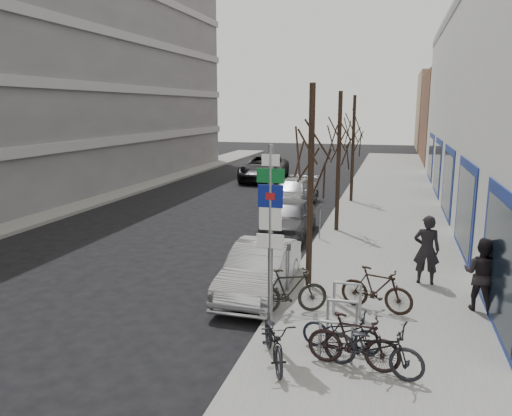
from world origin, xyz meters
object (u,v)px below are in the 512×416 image
Objects in this scene: bike_mid_inner at (289,290)px; bike_far_inner at (376,289)px; meter_front at (289,262)px; parked_car_mid at (289,218)px; parked_car_front at (260,269)px; bike_rack at (342,314)px; pedestrian_near at (427,250)px; bike_near_right at (354,341)px; bike_mid_curb at (342,328)px; bike_far_curb at (373,343)px; meter_mid at (320,218)px; meter_back at (337,194)px; tree_far at (354,123)px; parked_car_back at (292,193)px; tree_mid at (340,129)px; pedestrian_far at (482,274)px; bike_near_left at (274,335)px; lane_car at (264,168)px; highway_sign_pole at (270,233)px; tree_near at (312,139)px.

bike_mid_inner reaches higher than bike_far_inner.
meter_front is 0.30× the size of parked_car_mid.
meter_front is 0.79m from parked_car_front.
bike_rack is 4.36m from pedestrian_near.
bike_far_inner is at bearing 0.71° from bike_near_right.
meter_front reaches higher than bike_mid_curb.
bike_near_right is 0.36m from bike_far_curb.
meter_mid is at bearing -47.80° from pedestrian_near.
meter_mid is 0.31× the size of parked_car_front.
parked_car_mid is (-1.30, -4.80, -0.20)m from meter_back.
bike_near_right is (1.53, -17.10, -3.42)m from tree_far.
meter_front is 5.50m from meter_mid.
tree_mid is at bearing -55.22° from parked_car_back.
pedestrian_far is (3.00, 2.35, 0.39)m from bike_rack.
bike_near_right is (1.53, -10.60, -3.42)m from tree_mid.
tree_mid reaches higher than bike_near_left.
tree_far reaches higher than bike_mid_curb.
tree_mid reaches higher than parked_car_front.
bike_mid_inner is 0.40× the size of parked_car_back.
bike_rack is at bearing -76.78° from lane_car.
pedestrian_far is (4.32, 1.41, 0.34)m from bike_mid_inner.
meter_back reaches higher than parked_car_front.
bike_mid_inner is 7.83m from parked_car_mid.
tree_far is 1.20× the size of parked_car_back.
pedestrian_near is at bearing 54.43° from highway_sign_pole.
tree_near is 13.00m from tree_far.
pedestrian_far reaches higher than bike_mid_inner.
tree_mid is 1.31× the size of parked_car_mid.
bike_mid_inner is 0.30× the size of lane_car.
pedestrian_near is (3.04, -11.97, -3.00)m from tree_far.
bike_mid_curb is at bearing -82.87° from tree_mid.
highway_sign_pole is at bearing -71.11° from parked_car_front.
parked_car_mid reaches higher than meter_front.
highway_sign_pole is at bearing -85.25° from meter_front.
bike_near_right is 4.44m from parked_car_front.
bike_far_inner is 22.78m from lane_car.
tree_mid is at bearing 80.33° from parked_car_front.
bike_mid_inner is at bearing 48.02° from bike_mid_curb.
highway_sign_pole is 1.01× the size of parked_car_front.
pedestrian_far is (4.20, -13.55, -3.06)m from tree_far.
bike_far_curb is 0.41× the size of parked_car_back.
highway_sign_pole is 16.59m from tree_far.
tree_mid reaches higher than bike_mid_inner.
bike_mid_inner reaches higher than bike_near_left.
meter_back is 11.13m from parked_car_front.
meter_front is 3.45m from bike_mid_curb.
bike_rack is at bearing -85.68° from tree_far.
bike_mid_curb is at bearing -85.67° from tree_far.
bike_near_right is (1.53, -4.10, -3.42)m from tree_near.
bike_near_right is 0.97× the size of pedestrian_far.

